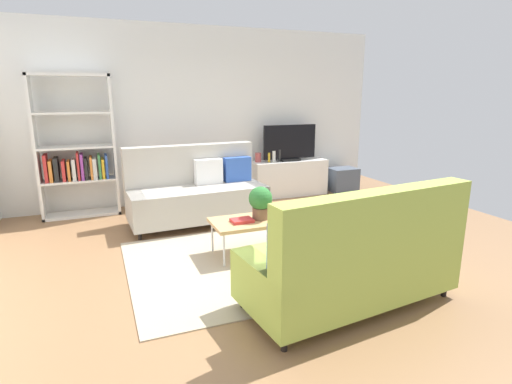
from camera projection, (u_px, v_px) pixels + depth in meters
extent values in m
plane|color=#936B47|center=(266.00, 255.00, 4.71)|extent=(7.68, 7.68, 0.00)
cube|color=white|center=(202.00, 116.00, 6.89)|extent=(6.40, 0.12, 2.90)
cube|color=tan|center=(262.00, 259.00, 4.56)|extent=(2.90, 2.20, 0.01)
cube|color=#B2ADA3|center=(198.00, 202.00, 5.76)|extent=(1.94, 0.92, 0.44)
cube|color=#B2ADA3|center=(190.00, 164.00, 5.92)|extent=(1.91, 0.28, 0.56)
cube|color=#B2ADA3|center=(252.00, 189.00, 6.07)|extent=(0.24, 0.85, 0.22)
cube|color=#B2ADA3|center=(136.00, 201.00, 5.39)|extent=(0.24, 0.85, 0.22)
cylinder|color=black|center=(263.00, 219.00, 5.87)|extent=(0.05, 0.05, 0.10)
cylinder|color=black|center=(140.00, 236.00, 5.17)|extent=(0.05, 0.05, 0.10)
cylinder|color=black|center=(245.00, 207.00, 6.47)|extent=(0.05, 0.05, 0.10)
cylinder|color=black|center=(132.00, 221.00, 5.78)|extent=(0.05, 0.05, 0.10)
cube|color=#3359B2|center=(237.00, 169.00, 6.05)|extent=(0.41, 0.16, 0.36)
cube|color=white|center=(208.00, 171.00, 5.87)|extent=(0.41, 0.16, 0.36)
cube|color=#A3BC4C|center=(348.00, 269.00, 3.57)|extent=(1.98, 1.04, 0.44)
cube|color=#A3BC4C|center=(378.00, 225.00, 3.18)|extent=(1.91, 0.41, 0.56)
cube|color=#A3BC4C|center=(264.00, 278.00, 3.16)|extent=(0.29, 0.86, 0.22)
cube|color=#A3BC4C|center=(417.00, 241.00, 3.93)|extent=(0.29, 0.86, 0.22)
cylinder|color=black|center=(243.00, 303.00, 3.53)|extent=(0.05, 0.05, 0.10)
cylinder|color=black|center=(389.00, 264.00, 4.33)|extent=(0.05, 0.05, 0.10)
cylinder|color=black|center=(284.00, 344.00, 2.95)|extent=(0.05, 0.05, 0.10)
cylinder|color=black|center=(444.00, 291.00, 3.74)|extent=(0.05, 0.05, 0.10)
cube|color=#3359B2|center=(294.00, 245.00, 3.05)|extent=(0.41, 0.18, 0.36)
cube|color=black|center=(341.00, 235.00, 3.26)|extent=(0.41, 0.18, 0.36)
cube|color=tan|center=(259.00, 221.00, 4.66)|extent=(1.10, 0.56, 0.04)
cylinder|color=silver|center=(212.00, 237.00, 4.74)|extent=(0.02, 0.02, 0.38)
cylinder|color=silver|center=(289.00, 227.00, 5.10)|extent=(0.02, 0.02, 0.38)
cylinder|color=silver|center=(224.00, 251.00, 4.33)|extent=(0.02, 0.02, 0.38)
cylinder|color=silver|center=(306.00, 239.00, 4.69)|extent=(0.02, 0.02, 0.38)
cube|color=silver|center=(289.00, 178.00, 7.39)|extent=(1.40, 0.44, 0.64)
cube|color=black|center=(289.00, 159.00, 7.29)|extent=(0.36, 0.20, 0.04)
cube|color=black|center=(290.00, 142.00, 7.22)|extent=(1.00, 0.05, 0.60)
cube|color=white|center=(36.00, 149.00, 5.79)|extent=(0.04, 0.36, 2.10)
cube|color=white|center=(114.00, 145.00, 6.17)|extent=(0.04, 0.36, 2.10)
cube|color=white|center=(68.00, 75.00, 5.73)|extent=(1.10, 0.36, 0.04)
cube|color=white|center=(83.00, 214.00, 6.23)|extent=(1.10, 0.36, 0.04)
cube|color=white|center=(80.00, 180.00, 6.10)|extent=(1.02, 0.36, 0.03)
cube|color=white|center=(76.00, 147.00, 5.98)|extent=(1.02, 0.36, 0.03)
cube|color=white|center=(72.00, 113.00, 5.86)|extent=(1.02, 0.36, 0.03)
cube|color=red|center=(46.00, 168.00, 5.89)|extent=(0.04, 0.29, 0.40)
cube|color=orange|center=(51.00, 171.00, 5.93)|extent=(0.05, 0.29, 0.31)
cube|color=#262626|center=(57.00, 169.00, 5.95)|extent=(0.06, 0.29, 0.34)
cube|color=red|center=(64.00, 170.00, 5.99)|extent=(0.04, 0.29, 0.30)
cube|color=orange|center=(69.00, 170.00, 6.01)|extent=(0.04, 0.29, 0.29)
cube|color=silver|center=(74.00, 169.00, 6.04)|extent=(0.05, 0.29, 0.31)
cube|color=red|center=(78.00, 166.00, 6.05)|extent=(0.03, 0.29, 0.41)
cube|color=purple|center=(82.00, 166.00, 6.07)|extent=(0.04, 0.29, 0.38)
cube|color=#262626|center=(86.00, 168.00, 6.10)|extent=(0.04, 0.29, 0.32)
cube|color=orange|center=(91.00, 167.00, 6.12)|extent=(0.03, 0.29, 0.33)
cube|color=silver|center=(95.00, 168.00, 6.14)|extent=(0.06, 0.29, 0.31)
cube|color=#3F8C4C|center=(100.00, 166.00, 6.16)|extent=(0.03, 0.29, 0.36)
cube|color=gold|center=(103.00, 168.00, 6.18)|extent=(0.04, 0.29, 0.30)
cube|color=#3359B2|center=(107.00, 166.00, 6.20)|extent=(0.04, 0.29, 0.35)
cube|color=#4C5666|center=(343.00, 179.00, 7.72)|extent=(0.52, 0.40, 0.44)
cylinder|color=brown|center=(260.00, 213.00, 4.65)|extent=(0.19, 0.19, 0.14)
sphere|color=#2D7233|center=(260.00, 198.00, 4.60)|extent=(0.27, 0.27, 0.27)
cube|color=red|center=(242.00, 220.00, 4.55)|extent=(0.25, 0.19, 0.04)
cylinder|color=#B24C4C|center=(258.00, 157.00, 7.13)|extent=(0.11, 0.11, 0.16)
cylinder|color=gold|center=(269.00, 157.00, 7.11)|extent=(0.04, 0.04, 0.17)
cylinder|color=silver|center=(274.00, 156.00, 7.14)|extent=(0.06, 0.06, 0.20)
cylinder|color=#262626|center=(280.00, 155.00, 7.18)|extent=(0.05, 0.05, 0.22)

